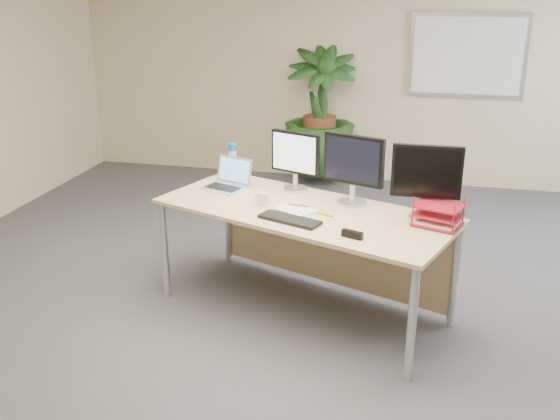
% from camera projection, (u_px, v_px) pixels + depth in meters
% --- Properties ---
extents(floor, '(8.00, 8.00, 0.00)m').
position_uv_depth(floor, '(288.00, 349.00, 4.24)').
color(floor, '#414145').
rests_on(floor, ground).
extents(back_wall, '(7.00, 0.04, 2.70)m').
position_uv_depth(back_wall, '(361.00, 70.00, 7.42)').
color(back_wall, beige).
rests_on(back_wall, floor).
extents(whiteboard, '(1.30, 0.04, 0.95)m').
position_uv_depth(whiteboard, '(467.00, 56.00, 7.06)').
color(whiteboard, silver).
rests_on(whiteboard, back_wall).
extents(desk, '(2.31, 1.57, 0.82)m').
position_uv_depth(desk, '(312.00, 227.00, 4.62)').
color(desk, '#D8B57F').
rests_on(desk, floor).
extents(floor_plant, '(1.01, 1.01, 1.50)m').
position_uv_depth(floor_plant, '(320.00, 123.00, 7.45)').
color(floor_plant, '#143513').
rests_on(floor_plant, floor).
extents(monitor_left, '(0.40, 0.19, 0.46)m').
position_uv_depth(monitor_left, '(295.00, 157.00, 4.78)').
color(monitor_left, silver).
rests_on(monitor_left, desk).
extents(monitor_right, '(0.45, 0.21, 0.51)m').
position_uv_depth(monitor_right, '(353.00, 165.00, 4.46)').
color(monitor_right, silver).
rests_on(monitor_right, desk).
extents(monitor_dark, '(0.47, 0.21, 0.52)m').
position_uv_depth(monitor_dark, '(426.00, 178.00, 4.18)').
color(monitor_dark, silver).
rests_on(monitor_dark, desk).
extents(laptop, '(0.40, 0.37, 0.23)m').
position_uv_depth(laptop, '(229.00, 180.00, 4.91)').
color(laptop, silver).
rests_on(laptop, desk).
extents(keyboard, '(0.46, 0.29, 0.02)m').
position_uv_depth(keyboard, '(290.00, 219.00, 4.24)').
color(keyboard, black).
rests_on(keyboard, desk).
extents(coffee_mug, '(0.12, 0.08, 0.09)m').
position_uv_depth(coffee_mug, '(263.00, 199.00, 4.53)').
color(coffee_mug, silver).
rests_on(coffee_mug, desk).
extents(spiral_notebook, '(0.32, 0.30, 0.01)m').
position_uv_depth(spiral_notebook, '(297.00, 210.00, 4.44)').
color(spiral_notebook, white).
rests_on(spiral_notebook, desk).
extents(orange_pen, '(0.15, 0.03, 0.01)m').
position_uv_depth(orange_pen, '(299.00, 205.00, 4.49)').
color(orange_pen, '#D24F17').
rests_on(orange_pen, spiral_notebook).
extents(yellow_highlighter, '(0.12, 0.07, 0.02)m').
position_uv_depth(yellow_highlighter, '(325.00, 214.00, 4.35)').
color(yellow_highlighter, yellow).
rests_on(yellow_highlighter, desk).
extents(water_bottle, '(0.07, 0.07, 0.28)m').
position_uv_depth(water_bottle, '(233.00, 161.00, 5.16)').
color(water_bottle, silver).
rests_on(water_bottle, desk).
extents(letter_tray, '(0.36, 0.32, 0.14)m').
position_uv_depth(letter_tray, '(438.00, 217.00, 4.14)').
color(letter_tray, '#A41427').
rests_on(letter_tray, desk).
extents(stapler, '(0.15, 0.08, 0.05)m').
position_uv_depth(stapler, '(352.00, 234.00, 3.96)').
color(stapler, black).
rests_on(stapler, desk).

